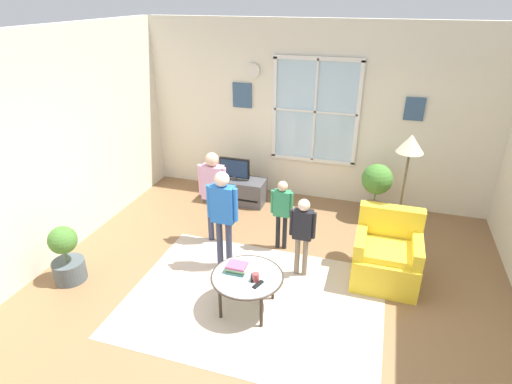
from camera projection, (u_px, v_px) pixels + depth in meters
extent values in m
cube|color=olive|center=(260.00, 306.00, 4.71)|extent=(6.20, 6.48, 0.02)
cube|color=silver|center=(314.00, 114.00, 6.67)|extent=(5.60, 0.12, 2.86)
cube|color=silver|center=(315.00, 111.00, 6.57)|extent=(1.33, 0.02, 1.62)
cube|color=white|center=(318.00, 58.00, 6.20)|extent=(1.39, 0.04, 0.06)
cube|color=white|center=(312.00, 160.00, 6.91)|extent=(1.39, 0.04, 0.06)
cube|color=white|center=(274.00, 109.00, 6.73)|extent=(0.06, 0.04, 1.62)
cube|color=white|center=(358.00, 115.00, 6.38)|extent=(0.06, 0.04, 1.62)
cube|color=white|center=(315.00, 112.00, 6.55)|extent=(0.03, 0.04, 1.62)
cube|color=white|center=(315.00, 112.00, 6.55)|extent=(1.33, 0.04, 0.03)
cube|color=#38567A|center=(242.00, 95.00, 6.82)|extent=(0.32, 0.03, 0.40)
cube|color=#38567A|center=(415.00, 109.00, 6.10)|extent=(0.28, 0.03, 0.34)
cylinder|color=silver|center=(252.00, 71.00, 6.58)|extent=(0.24, 0.04, 0.24)
cube|color=silver|center=(26.00, 160.00, 4.86)|extent=(0.12, 5.88, 2.86)
cube|color=#C6B29E|center=(254.00, 300.00, 4.78)|extent=(2.88, 2.14, 0.01)
cube|color=#4C4C51|center=(235.00, 190.00, 6.96)|extent=(1.02, 0.41, 0.41)
cube|color=black|center=(231.00, 199.00, 6.81)|extent=(0.91, 0.02, 0.02)
cylinder|color=#4C4C4C|center=(235.00, 177.00, 6.86)|extent=(0.08, 0.08, 0.05)
cube|color=black|center=(235.00, 168.00, 6.79)|extent=(0.51, 0.05, 0.33)
cube|color=navy|center=(234.00, 169.00, 6.76)|extent=(0.47, 0.01, 0.29)
cube|color=yellow|center=(385.00, 266.00, 5.01)|extent=(0.76, 0.72, 0.42)
cube|color=yellow|center=(390.00, 223.00, 5.08)|extent=(0.76, 0.16, 0.45)
cube|color=yellow|center=(361.00, 240.00, 4.97)|extent=(0.12, 0.65, 0.20)
cube|color=yellow|center=(417.00, 249.00, 4.79)|extent=(0.12, 0.65, 0.20)
cube|color=yellow|center=(388.00, 251.00, 4.86)|extent=(0.61, 0.50, 0.08)
cylinder|color=#99B2B7|center=(247.00, 276.00, 4.48)|extent=(0.77, 0.77, 0.02)
torus|color=#3F3328|center=(247.00, 276.00, 4.48)|extent=(0.79, 0.79, 0.02)
cylinder|color=#33281E|center=(235.00, 276.00, 4.83)|extent=(0.04, 0.04, 0.43)
cylinder|color=#33281E|center=(273.00, 284.00, 4.71)|extent=(0.04, 0.04, 0.43)
cylinder|color=#33281E|center=(220.00, 302.00, 4.44)|extent=(0.04, 0.04, 0.43)
cylinder|color=#33281E|center=(261.00, 311.00, 4.31)|extent=(0.04, 0.04, 0.43)
cube|color=#477970|center=(237.00, 270.00, 4.55)|extent=(0.20, 0.19, 0.02)
cube|color=#608F4A|center=(237.00, 268.00, 4.54)|extent=(0.21, 0.16, 0.02)
cube|color=#9EB78E|center=(237.00, 267.00, 4.53)|extent=(0.24, 0.17, 0.02)
cube|color=#BB5173|center=(237.00, 265.00, 4.52)|extent=(0.21, 0.17, 0.02)
cylinder|color=#BF3F3F|center=(256.00, 277.00, 4.37)|extent=(0.07, 0.07, 0.10)
cube|color=black|center=(253.00, 278.00, 4.43)|extent=(0.07, 0.15, 0.02)
cube|color=black|center=(258.00, 284.00, 4.33)|extent=(0.09, 0.14, 0.02)
cylinder|color=black|center=(278.00, 231.00, 5.67)|extent=(0.06, 0.06, 0.51)
cylinder|color=black|center=(285.00, 232.00, 5.65)|extent=(0.06, 0.06, 0.51)
cube|color=#338C59|center=(282.00, 203.00, 5.47)|extent=(0.22, 0.11, 0.36)
sphere|color=#D8AD8C|center=(283.00, 186.00, 5.36)|extent=(0.14, 0.14, 0.14)
cylinder|color=#338C59|center=(272.00, 201.00, 5.48)|extent=(0.05, 0.05, 0.32)
cylinder|color=#338C59|center=(291.00, 204.00, 5.41)|extent=(0.05, 0.05, 0.32)
cylinder|color=#333851|center=(220.00, 243.00, 5.25)|extent=(0.08, 0.08, 0.67)
cylinder|color=#333851|center=(229.00, 245.00, 5.22)|extent=(0.08, 0.08, 0.67)
cube|color=blue|center=(223.00, 204.00, 4.99)|extent=(0.29, 0.15, 0.47)
sphere|color=beige|center=(222.00, 179.00, 4.85)|extent=(0.18, 0.18, 0.18)
cylinder|color=blue|center=(209.00, 201.00, 5.01)|extent=(0.06, 0.06, 0.42)
cylinder|color=blue|center=(235.00, 205.00, 4.91)|extent=(0.06, 0.06, 0.42)
cylinder|color=#726656|center=(297.00, 256.00, 5.12)|extent=(0.06, 0.06, 0.53)
cylinder|color=#726656|center=(305.00, 257.00, 5.10)|extent=(0.06, 0.06, 0.53)
cube|color=black|center=(303.00, 224.00, 4.92)|extent=(0.23, 0.12, 0.37)
sphere|color=beige|center=(304.00, 205.00, 4.80)|extent=(0.14, 0.14, 0.14)
cylinder|color=black|center=(291.00, 222.00, 4.93)|extent=(0.05, 0.05, 0.34)
cylinder|color=black|center=(314.00, 226.00, 4.85)|extent=(0.05, 0.05, 0.34)
cylinder|color=#333851|center=(211.00, 219.00, 5.81)|extent=(0.08, 0.08, 0.67)
cylinder|color=#333851|center=(219.00, 220.00, 5.78)|extent=(0.08, 0.08, 0.67)
cube|color=#DB9EBC|center=(213.00, 182.00, 5.55)|extent=(0.29, 0.15, 0.47)
sphere|color=#D8AD8C|center=(212.00, 159.00, 5.41)|extent=(0.18, 0.18, 0.18)
cylinder|color=#DB9EBC|center=(201.00, 180.00, 5.57)|extent=(0.06, 0.06, 0.43)
cylinder|color=#DB9EBC|center=(224.00, 183.00, 5.48)|extent=(0.06, 0.06, 0.43)
cylinder|color=#9E6B4C|center=(373.00, 210.00, 6.51)|extent=(0.29, 0.29, 0.23)
cylinder|color=#4C7238|center=(374.00, 198.00, 6.42)|extent=(0.02, 0.02, 0.19)
sphere|color=#488432|center=(377.00, 179.00, 6.28)|extent=(0.46, 0.46, 0.46)
cylinder|color=#4C565B|center=(70.00, 270.00, 5.08)|extent=(0.38, 0.38, 0.26)
cylinder|color=#4C7238|center=(66.00, 257.00, 4.99)|extent=(0.02, 0.02, 0.13)
sphere|color=#45792F|center=(63.00, 240.00, 4.89)|extent=(0.33, 0.33, 0.33)
cylinder|color=black|center=(392.00, 256.00, 5.56)|extent=(0.26, 0.26, 0.03)
cylinder|color=brown|center=(400.00, 207.00, 5.24)|extent=(0.03, 0.03, 1.50)
cone|color=beige|center=(411.00, 143.00, 4.87)|extent=(0.32, 0.32, 0.22)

